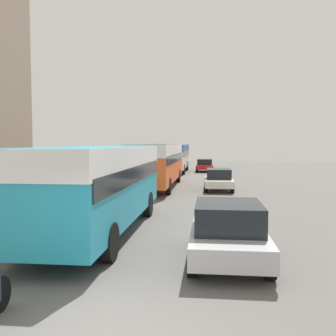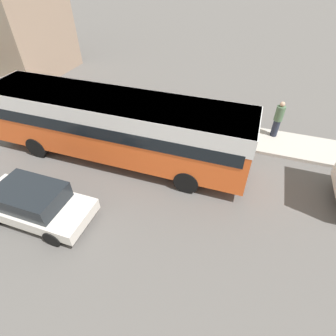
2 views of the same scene
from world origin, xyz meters
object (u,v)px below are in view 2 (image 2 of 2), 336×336
object	(u,v)px
pedestrian_near_curb	(278,119)
pedestrian_walking_away	(204,114)
bus_following	(114,121)
car_crossing	(33,202)

from	to	relation	value
pedestrian_near_curb	pedestrian_walking_away	world-z (taller)	pedestrian_near_curb
pedestrian_near_curb	pedestrian_walking_away	xyz separation A→B (m)	(0.60, -3.57, -0.05)
pedestrian_walking_away	pedestrian_near_curb	bearing A→B (deg)	99.51
bus_following	pedestrian_near_curb	world-z (taller)	bus_following
pedestrian_near_curb	pedestrian_walking_away	size ratio (longest dim) A/B	1.06
car_crossing	pedestrian_walking_away	size ratio (longest dim) A/B	2.38
car_crossing	pedestrian_walking_away	world-z (taller)	pedestrian_walking_away
bus_following	pedestrian_near_curb	size ratio (longest dim) A/B	6.26
pedestrian_near_curb	pedestrian_walking_away	distance (m)	3.62
bus_following	pedestrian_walking_away	size ratio (longest dim) A/B	6.61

